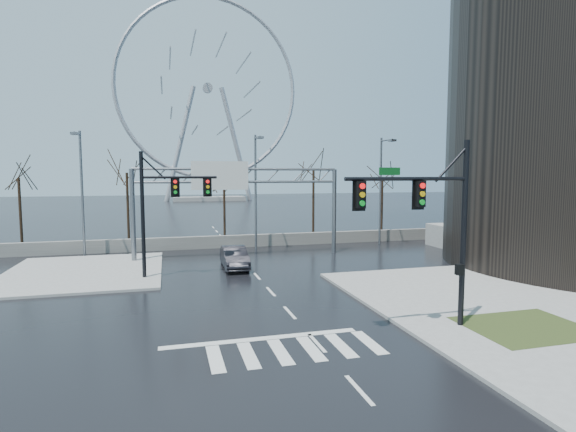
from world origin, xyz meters
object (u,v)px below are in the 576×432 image
object	(u,v)px
signal_mast_far	(161,202)
sign_gantry	(234,192)
ferris_wheel	(208,96)
car	(234,257)
signal_mast_near	(436,216)

from	to	relation	value
signal_mast_far	sign_gantry	xyz separation A→B (m)	(5.49, 6.00, 0.35)
ferris_wheel	car	size ratio (longest dim) A/B	10.95
car	sign_gantry	bearing A→B (deg)	81.41
sign_gantry	ferris_wheel	world-z (taller)	ferris_wheel
signal_mast_near	signal_mast_far	bearing A→B (deg)	130.26
sign_gantry	ferris_wheel	bearing A→B (deg)	86.16
signal_mast_far	ferris_wheel	distance (m)	89.30
sign_gantry	signal_mast_near	bearing A→B (deg)	-73.81
signal_mast_near	sign_gantry	world-z (taller)	signal_mast_near
sign_gantry	ferris_wheel	xyz separation A→B (m)	(5.38, 80.04, 20.95)
signal_mast_far	ferris_wheel	xyz separation A→B (m)	(10.87, 86.04, 21.30)
signal_mast_near	signal_mast_far	size ratio (longest dim) A/B	1.00
sign_gantry	signal_mast_far	bearing A→B (deg)	-132.47
sign_gantry	car	distance (m)	6.04
ferris_wheel	signal_mast_near	bearing A→B (deg)	-89.92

